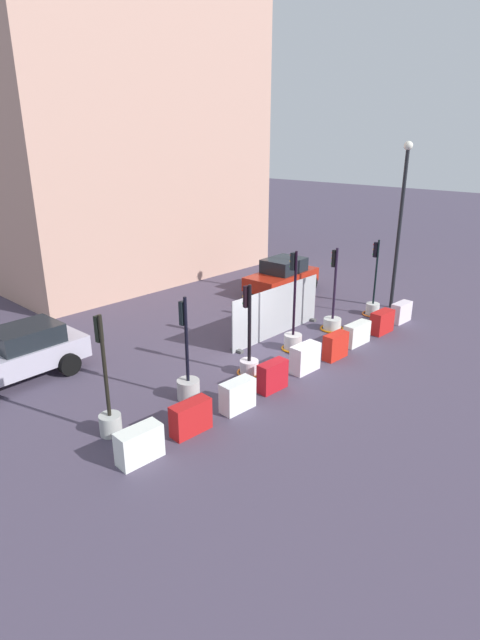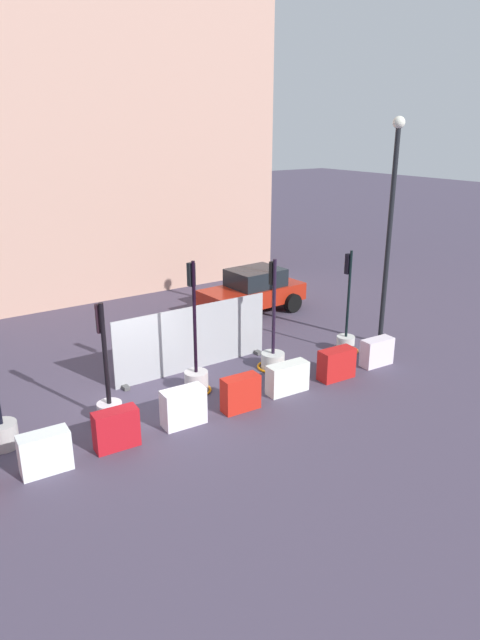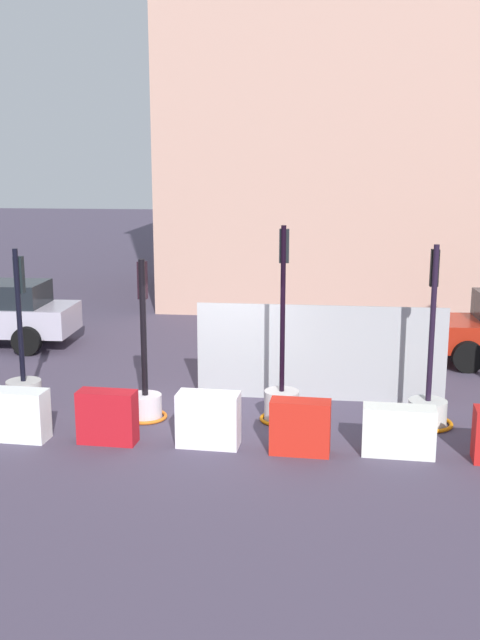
{
  "view_description": "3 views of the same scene",
  "coord_description": "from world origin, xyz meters",
  "px_view_note": "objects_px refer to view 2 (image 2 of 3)",
  "views": [
    {
      "loc": [
        -12.09,
        -9.83,
        7.17
      ],
      "look_at": [
        -0.87,
        0.73,
        1.5
      ],
      "focal_mm": 28.09,
      "sensor_mm": 36.0,
      "label": 1
    },
    {
      "loc": [
        -5.53,
        -11.82,
        6.75
      ],
      "look_at": [
        2.35,
        -0.27,
        1.89
      ],
      "focal_mm": 31.57,
      "sensor_mm": 36.0,
      "label": 2
    },
    {
      "loc": [
        1.91,
        -12.73,
        4.64
      ],
      "look_at": [
        0.38,
        0.35,
        1.81
      ],
      "focal_mm": 41.3,
      "sensor_mm": 36.0,
      "label": 3
    }
  ],
  "objects_px": {
    "traffic_light_3": "(196,372)",
    "construction_barrier_6": "(287,378)",
    "construction_barrier_3": "(116,429)",
    "construction_barrier_2": "(45,453)",
    "street_lamp_post": "(391,216)",
    "traffic_light_1": "(1,424)",
    "construction_barrier_4": "(183,407)",
    "construction_barrier_7": "(337,364)",
    "construction_barrier_5": "(241,393)",
    "construction_barrier_8": "(377,352)",
    "traffic_light_5": "(346,336)",
    "traffic_light_4": "(273,354)",
    "traffic_light_2": "(109,400)",
    "car_red_compact": "(253,291)"
  },
  "relations": [
    {
      "from": "traffic_light_3",
      "to": "construction_barrier_6",
      "type": "height_order",
      "value": "traffic_light_3"
    },
    {
      "from": "construction_barrier_6",
      "to": "construction_barrier_3",
      "type": "bearing_deg",
      "value": -179.9
    },
    {
      "from": "construction_barrier_2",
      "to": "street_lamp_post",
      "type": "bearing_deg",
      "value": 5.89
    },
    {
      "from": "traffic_light_1",
      "to": "construction_barrier_4",
      "type": "bearing_deg",
      "value": -20.21
    },
    {
      "from": "construction_barrier_4",
      "to": "construction_barrier_7",
      "type": "height_order",
      "value": "construction_barrier_4"
    },
    {
      "from": "construction_barrier_2",
      "to": "construction_barrier_5",
      "type": "bearing_deg",
      "value": -0.72
    },
    {
      "from": "construction_barrier_8",
      "to": "construction_barrier_5",
      "type": "bearing_deg",
      "value": -179.66
    },
    {
      "from": "construction_barrier_7",
      "to": "street_lamp_post",
      "type": "relative_size",
      "value": 0.15
    },
    {
      "from": "traffic_light_5",
      "to": "construction_barrier_8",
      "type": "bearing_deg",
      "value": -89.76
    },
    {
      "from": "construction_barrier_3",
      "to": "construction_barrier_2",
      "type": "bearing_deg",
      "value": -178.56
    },
    {
      "from": "construction_barrier_3",
      "to": "street_lamp_post",
      "type": "relative_size",
      "value": 0.14
    },
    {
      "from": "traffic_light_5",
      "to": "construction_barrier_8",
      "type": "xyz_separation_m",
      "value": [
        0.01,
        -1.29,
        -0.08
      ]
    },
    {
      "from": "traffic_light_3",
      "to": "traffic_light_4",
      "type": "distance_m",
      "value": 2.62
    },
    {
      "from": "traffic_light_2",
      "to": "construction_barrier_6",
      "type": "height_order",
      "value": "traffic_light_2"
    },
    {
      "from": "traffic_light_4",
      "to": "car_red_compact",
      "type": "relative_size",
      "value": 0.8
    },
    {
      "from": "construction_barrier_4",
      "to": "construction_barrier_8",
      "type": "distance_m",
      "value": 6.43
    },
    {
      "from": "traffic_light_5",
      "to": "construction_barrier_4",
      "type": "relative_size",
      "value": 3.06
    },
    {
      "from": "construction_barrier_7",
      "to": "construction_barrier_6",
      "type": "bearing_deg",
      "value": 176.63
    },
    {
      "from": "traffic_light_3",
      "to": "construction_barrier_3",
      "type": "height_order",
      "value": "traffic_light_3"
    },
    {
      "from": "traffic_light_3",
      "to": "traffic_light_4",
      "type": "bearing_deg",
      "value": 1.45
    },
    {
      "from": "construction_barrier_8",
      "to": "car_red_compact",
      "type": "xyz_separation_m",
      "value": [
        -0.1,
        6.16,
        0.42
      ]
    },
    {
      "from": "construction_barrier_3",
      "to": "street_lamp_post",
      "type": "height_order",
      "value": "street_lamp_post"
    },
    {
      "from": "construction_barrier_5",
      "to": "construction_barrier_7",
      "type": "relative_size",
      "value": 0.92
    },
    {
      "from": "construction_barrier_4",
      "to": "street_lamp_post",
      "type": "distance_m",
      "value": 8.76
    },
    {
      "from": "traffic_light_5",
      "to": "traffic_light_3",
      "type": "bearing_deg",
      "value": 177.79
    },
    {
      "from": "construction_barrier_4",
      "to": "construction_barrier_8",
      "type": "xyz_separation_m",
      "value": [
        6.42,
        -0.13,
        -0.05
      ]
    },
    {
      "from": "construction_barrier_4",
      "to": "construction_barrier_6",
      "type": "xyz_separation_m",
      "value": [
        3.11,
        -0.05,
        -0.05
      ]
    },
    {
      "from": "street_lamp_post",
      "to": "traffic_light_1",
      "type": "bearing_deg",
      "value": 178.34
    },
    {
      "from": "construction_barrier_2",
      "to": "construction_barrier_8",
      "type": "distance_m",
      "value": 9.69
    },
    {
      "from": "car_red_compact",
      "to": "construction_barrier_4",
      "type": "bearing_deg",
      "value": -136.39
    },
    {
      "from": "traffic_light_2",
      "to": "construction_barrier_6",
      "type": "xyz_separation_m",
      "value": [
        4.47,
        -1.25,
        -0.13
      ]
    },
    {
      "from": "traffic_light_2",
      "to": "traffic_light_4",
      "type": "height_order",
      "value": "traffic_light_4"
    },
    {
      "from": "traffic_light_5",
      "to": "car_red_compact",
      "type": "bearing_deg",
      "value": 91.06
    },
    {
      "from": "construction_barrier_4",
      "to": "street_lamp_post",
      "type": "height_order",
      "value": "street_lamp_post"
    },
    {
      "from": "traffic_light_1",
      "to": "traffic_light_2",
      "type": "relative_size",
      "value": 1.04
    },
    {
      "from": "construction_barrier_8",
      "to": "traffic_light_5",
      "type": "bearing_deg",
      "value": 90.24
    },
    {
      "from": "construction_barrier_2",
      "to": "construction_barrier_7",
      "type": "relative_size",
      "value": 0.97
    },
    {
      "from": "traffic_light_5",
      "to": "construction_barrier_4",
      "type": "distance_m",
      "value": 6.52
    },
    {
      "from": "construction_barrier_7",
      "to": "traffic_light_2",
      "type": "bearing_deg",
      "value": 167.63
    },
    {
      "from": "construction_barrier_6",
      "to": "traffic_light_4",
      "type": "bearing_deg",
      "value": 66.31
    },
    {
      "from": "construction_barrier_3",
      "to": "traffic_light_1",
      "type": "bearing_deg",
      "value": 145.0
    },
    {
      "from": "traffic_light_5",
      "to": "street_lamp_post",
      "type": "bearing_deg",
      "value": -4.49
    },
    {
      "from": "construction_barrier_2",
      "to": "construction_barrier_6",
      "type": "distance_m",
      "value": 6.37
    },
    {
      "from": "construction_barrier_8",
      "to": "street_lamp_post",
      "type": "relative_size",
      "value": 0.14
    },
    {
      "from": "traffic_light_1",
      "to": "construction_barrier_5",
      "type": "distance_m",
      "value": 5.53
    },
    {
      "from": "traffic_light_1",
      "to": "construction_barrier_7",
      "type": "distance_m",
      "value": 8.69
    },
    {
      "from": "traffic_light_2",
      "to": "traffic_light_4",
      "type": "xyz_separation_m",
      "value": [
        5.13,
        0.24,
        -0.09
      ]
    },
    {
      "from": "traffic_light_5",
      "to": "construction_barrier_8",
      "type": "relative_size",
      "value": 3.18
    },
    {
      "from": "construction_barrier_3",
      "to": "construction_barrier_8",
      "type": "relative_size",
      "value": 0.98
    },
    {
      "from": "construction_barrier_3",
      "to": "car_red_compact",
      "type": "bearing_deg",
      "value": 37.14
    }
  ]
}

